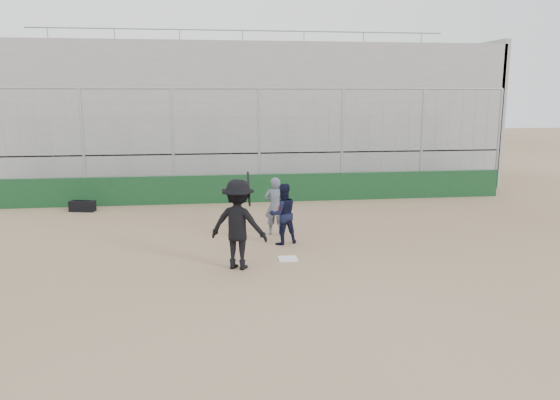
{
  "coord_description": "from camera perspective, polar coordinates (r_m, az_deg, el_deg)",
  "views": [
    {
      "loc": [
        -1.8,
        -12.2,
        3.85
      ],
      "look_at": [
        0.0,
        1.4,
        1.15
      ],
      "focal_mm": 35.0,
      "sensor_mm": 36.0,
      "label": 1
    }
  ],
  "objects": [
    {
      "name": "backstop",
      "position": [
        19.5,
        -2.16,
        2.59
      ],
      "size": [
        18.1,
        0.25,
        4.04
      ],
      "color": "#103318",
      "rests_on": "ground"
    },
    {
      "name": "ground",
      "position": [
        12.91,
        0.82,
        -6.21
      ],
      "size": [
        90.0,
        90.0,
        0.0
      ],
      "primitive_type": "plane",
      "color": "brown",
      "rests_on": "ground"
    },
    {
      "name": "home_plate",
      "position": [
        12.91,
        0.82,
        -6.16
      ],
      "size": [
        0.44,
        0.44,
        0.02
      ],
      "primitive_type": "cube",
      "color": "white",
      "rests_on": "ground"
    },
    {
      "name": "equipment_bag",
      "position": [
        19.16,
        -19.95,
        -0.6
      ],
      "size": [
        0.87,
        0.53,
        0.39
      ],
      "color": "black",
      "rests_on": "ground"
    },
    {
      "name": "umpire",
      "position": [
        14.94,
        -0.51,
        -0.95
      ],
      "size": [
        0.66,
        0.52,
        1.44
      ],
      "primitive_type": "imported",
      "rotation": [
        0.0,
        0.0,
        2.89
      ],
      "color": "#515767",
      "rests_on": "ground"
    },
    {
      "name": "batter_at_plate",
      "position": [
        12.06,
        -4.37,
        -2.56
      ],
      "size": [
        1.48,
        1.19,
        2.12
      ],
      "color": "black",
      "rests_on": "ground"
    },
    {
      "name": "catcher_crouched",
      "position": [
        14.04,
        0.33,
        -2.51
      ],
      "size": [
        0.92,
        0.81,
        1.08
      ],
      "color": "black",
      "rests_on": "ground"
    },
    {
      "name": "bleachers",
      "position": [
        24.23,
        -3.32,
        8.92
      ],
      "size": [
        20.25,
        6.7,
        6.98
      ],
      "color": "gray",
      "rests_on": "ground"
    }
  ]
}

